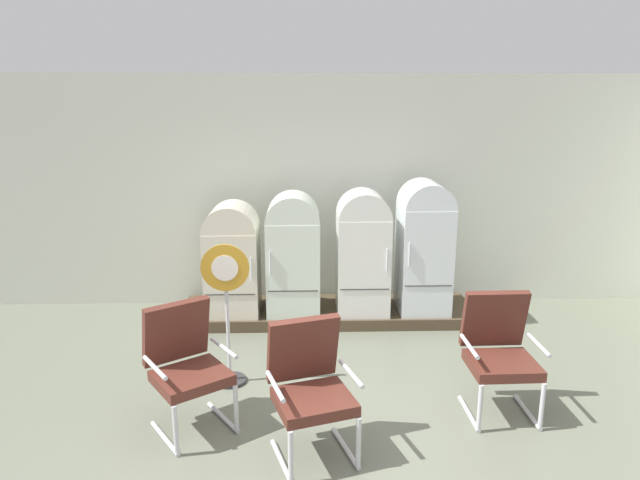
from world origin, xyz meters
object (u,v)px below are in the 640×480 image
at_px(armchair_right, 499,347).
at_px(sign_stand, 227,317).
at_px(armchair_left, 186,360).
at_px(armchair_center, 310,381).
at_px(refrigerator_2, 363,249).
at_px(refrigerator_3, 424,243).
at_px(refrigerator_0, 232,256).
at_px(refrigerator_1, 293,250).

xyz_separation_m(armchair_right, sign_stand, (-2.46, 0.55, 0.09)).
xyz_separation_m(armchair_left, armchair_center, (1.04, -0.39, 0.00)).
relative_size(refrigerator_2, sign_stand, 1.07).
height_order(refrigerator_3, armchair_right, refrigerator_3).
height_order(armchair_right, armchair_center, same).
height_order(armchair_left, armchair_right, same).
bearing_deg(refrigerator_0, armchair_center, -71.05).
bearing_deg(sign_stand, refrigerator_0, 94.98).
height_order(refrigerator_1, armchair_right, refrigerator_1).
relative_size(refrigerator_0, armchair_left, 1.26).
bearing_deg(refrigerator_3, refrigerator_1, -178.75).
xyz_separation_m(refrigerator_1, armchair_right, (1.85, -2.09, -0.32)).
bearing_deg(refrigerator_3, refrigerator_0, -179.33).
distance_m(refrigerator_0, armchair_right, 3.34).
bearing_deg(refrigerator_1, armchair_center, -86.29).
bearing_deg(refrigerator_0, refrigerator_2, -0.76).
relative_size(refrigerator_1, refrigerator_2, 0.98).
xyz_separation_m(refrigerator_3, armchair_left, (-2.47, -2.30, -0.40)).
xyz_separation_m(refrigerator_0, armchair_center, (0.91, -2.66, -0.26)).
relative_size(refrigerator_3, sign_stand, 1.14).
height_order(refrigerator_0, sign_stand, refrigerator_0).
height_order(armchair_left, armchair_center, same).
distance_m(armchair_left, sign_stand, 0.77).
distance_m(armchair_center, sign_stand, 1.36).
xyz_separation_m(refrigerator_0, refrigerator_2, (1.59, -0.02, 0.08)).
bearing_deg(armchair_left, refrigerator_1, 69.09).
relative_size(refrigerator_0, refrigerator_1, 0.92).
relative_size(refrigerator_1, refrigerator_3, 0.92).
xyz_separation_m(refrigerator_0, refrigerator_3, (2.35, 0.03, 0.14)).
distance_m(refrigerator_0, refrigerator_1, 0.74).
distance_m(refrigerator_1, sign_stand, 1.67).
xyz_separation_m(refrigerator_0, refrigerator_1, (0.74, -0.01, 0.07)).
distance_m(refrigerator_0, sign_stand, 1.57).
height_order(refrigerator_2, armchair_right, refrigerator_2).
xyz_separation_m(refrigerator_0, armchair_left, (-0.12, -2.27, -0.26)).
xyz_separation_m(refrigerator_2, armchair_center, (-0.68, -2.64, -0.34)).
distance_m(refrigerator_3, armchair_center, 3.07).
bearing_deg(armchair_right, refrigerator_0, 141.00).
bearing_deg(refrigerator_1, refrigerator_3, 1.25).
xyz_separation_m(refrigerator_1, refrigerator_3, (1.61, 0.04, 0.08)).
height_order(refrigerator_1, sign_stand, refrigerator_1).
distance_m(refrigerator_1, refrigerator_3, 1.61).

